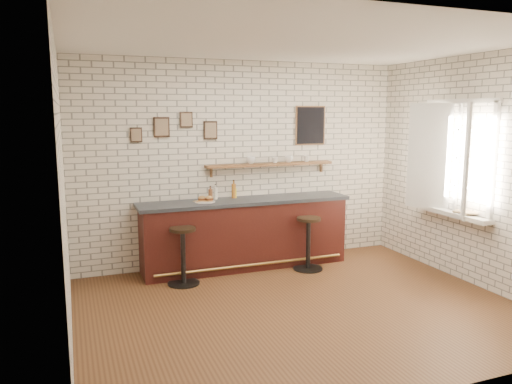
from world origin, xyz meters
The scene contains 21 objects.
ground centered at (0.00, 0.00, 0.00)m, with size 5.00×5.00×0.00m, color brown.
bar_counter centered at (-0.07, 1.70, 0.51)m, with size 3.10×0.65×1.01m.
sandwich_plate centered at (-0.67, 1.69, 1.02)m, with size 0.28×0.28×0.01m, color white.
ciabatta_sandwich centered at (-0.66, 1.69, 1.06)m, with size 0.22×0.15×0.07m.
potato_chips centered at (-0.69, 1.69, 1.02)m, with size 0.27×0.17×0.00m.
bitters_bottle_brown centered at (-0.55, 1.86, 1.09)m, with size 0.06×0.06×0.20m.
bitters_bottle_white centered at (-0.47, 1.86, 1.10)m, with size 0.06×0.06×0.22m.
bitters_bottle_amber centered at (-0.19, 1.86, 1.12)m, with size 0.06×0.06×0.27m.
condiment_bottle_yellow centered at (-0.18, 1.86, 1.09)m, with size 0.06×0.06×0.18m.
bar_stool_left centered at (-1.09, 1.28, 0.41)m, with size 0.43×0.43×0.77m.
bar_stool_right centered at (0.73, 1.26, 0.41)m, with size 0.45×0.45×0.77m.
wall_shelf centered at (0.40, 1.90, 1.48)m, with size 2.00×0.18×0.18m.
shelf_cup_a centered at (0.09, 1.90, 1.55)m, with size 0.14×0.14×0.11m, color white.
shelf_cup_b centered at (0.48, 1.90, 1.54)m, with size 0.09×0.09×0.09m, color white.
shelf_cup_c centered at (0.70, 1.90, 1.55)m, with size 0.13×0.13×0.10m, color white.
shelf_cup_d centered at (1.00, 1.90, 1.55)m, with size 0.10×0.10×0.09m, color white.
back_wall_decor centered at (0.23, 1.98, 2.05)m, with size 2.96×0.02×0.56m.
window_sill centered at (2.40, 0.30, 0.90)m, with size 0.20×1.35×0.06m.
casement_window centered at (2.36, 0.30, 1.65)m, with size 0.40×1.30×1.56m.
book_lower centered at (2.38, 0.08, 0.94)m, with size 0.18×0.24×0.02m, color tan.
book_upper centered at (2.38, 0.05, 0.96)m, with size 0.18×0.25×0.02m, color tan.
Camera 1 is at (-2.44, -4.99, 2.27)m, focal length 35.00 mm.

